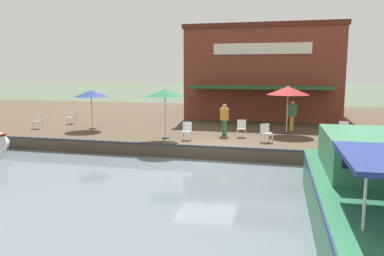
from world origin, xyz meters
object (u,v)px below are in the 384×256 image
cafe_chair_beside_entrance (242,127)px  patio_umbrella_mid_patio_right (288,91)px  patio_umbrella_back_row (165,93)px  cafe_chair_facing_river (38,120)px  waterfront_restaurant (264,73)px  cafe_chair_far_corner_seat (72,116)px  person_mid_patio (292,112)px  cafe_chair_back_row_seat (343,129)px  cafe_chair_under_first_umbrella (187,130)px  cafe_chair_mid_patio (266,132)px  patio_umbrella_far_corner (91,94)px  person_at_quay_edge (224,116)px  motorboat_distant_upstream (383,191)px  tree_downstream_bank (257,63)px

cafe_chair_beside_entrance → patio_umbrella_mid_patio_right: bearing=126.0°
patio_umbrella_back_row → cafe_chair_facing_river: patio_umbrella_back_row is taller
waterfront_restaurant → cafe_chair_far_corner_seat: (8.19, -11.48, -2.73)m
person_mid_patio → cafe_chair_back_row_seat: bearing=49.5°
patio_umbrella_back_row → cafe_chair_back_row_seat: 8.94m
cafe_chair_under_first_umbrella → cafe_chair_mid_patio: (-0.30, 3.76, 0.00)m
cafe_chair_facing_river → person_mid_patio: bearing=100.6°
cafe_chair_under_first_umbrella → cafe_chair_beside_entrance: size_ratio=1.00×
patio_umbrella_far_corner → cafe_chair_under_first_umbrella: patio_umbrella_far_corner is taller
patio_umbrella_far_corner → cafe_chair_back_row_seat: 13.66m
waterfront_restaurant → person_at_quay_edge: 10.52m
patio_umbrella_back_row → motorboat_distant_upstream: (7.49, 8.12, -1.93)m
cafe_chair_back_row_seat → motorboat_distant_upstream: size_ratio=0.09×
patio_umbrella_far_corner → cafe_chair_beside_entrance: patio_umbrella_far_corner is taller
patio_umbrella_mid_patio_right → person_at_quay_edge: bearing=-67.1°
cafe_chair_beside_entrance → cafe_chair_far_corner_seat: same height
waterfront_restaurant → person_mid_patio: bearing=14.3°
cafe_chair_facing_river → cafe_chair_under_first_umbrella: bearing=81.1°
person_at_quay_edge → person_mid_patio: person_mid_patio is taller
cafe_chair_mid_patio → motorboat_distant_upstream: (7.72, 3.25, -0.16)m
person_at_quay_edge → motorboat_distant_upstream: size_ratio=0.17×
person_mid_patio → patio_umbrella_mid_patio_right: bearing=-14.9°
cafe_chair_mid_patio → tree_downstream_bank: tree_downstream_bank is taller
waterfront_restaurant → cafe_chair_under_first_umbrella: size_ratio=12.68×
patio_umbrella_back_row → cafe_chair_far_corner_seat: size_ratio=2.92×
waterfront_restaurant → cafe_chair_back_row_seat: size_ratio=12.68×
cafe_chair_facing_river → tree_downstream_bank: (-16.17, 11.35, 3.60)m
cafe_chair_far_corner_seat → person_mid_patio: 13.49m
cafe_chair_beside_entrance → cafe_chair_under_first_umbrella: bearing=-59.8°
cafe_chair_mid_patio → person_mid_patio: person_mid_patio is taller
motorboat_distant_upstream → tree_downstream_bank: 25.81m
waterfront_restaurant → motorboat_distant_upstream: size_ratio=1.15×
person_mid_patio → patio_umbrella_back_row: bearing=-56.3°
cafe_chair_back_row_seat → tree_downstream_bank: size_ratio=0.14×
patio_umbrella_back_row → cafe_chair_far_corner_seat: patio_umbrella_back_row is taller
patio_umbrella_far_corner → person_at_quay_edge: size_ratio=1.39×
cafe_chair_beside_entrance → cafe_chair_mid_patio: bearing=47.8°
cafe_chair_back_row_seat → tree_downstream_bank: 16.84m
cafe_chair_beside_entrance → person_mid_patio: 3.73m
patio_umbrella_mid_patio_right → cafe_chair_beside_entrance: size_ratio=2.99×
cafe_chair_beside_entrance → cafe_chair_far_corner_seat: size_ratio=1.00×
cafe_chair_under_first_umbrella → cafe_chair_far_corner_seat: 9.25m
cafe_chair_far_corner_seat → cafe_chair_mid_patio: size_ratio=1.00×
patio_umbrella_far_corner → cafe_chair_facing_river: 3.57m
cafe_chair_facing_river → cafe_chair_beside_entrance: (0.01, 11.80, 0.00)m
cafe_chair_back_row_seat → cafe_chair_beside_entrance: 4.97m
waterfront_restaurant → cafe_chair_under_first_umbrella: waterfront_restaurant is taller
cafe_chair_beside_entrance → tree_downstream_bank: (-16.18, -0.45, 3.60)m
patio_umbrella_back_row → person_at_quay_edge: size_ratio=1.53×
motorboat_distant_upstream → patio_umbrella_back_row: bearing=-132.7°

